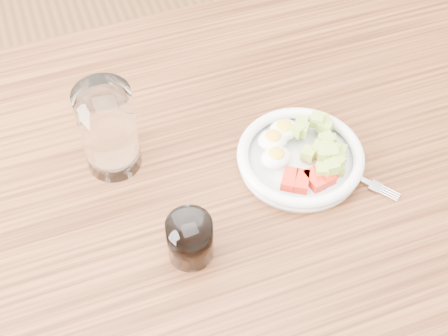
{
  "coord_description": "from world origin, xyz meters",
  "views": [
    {
      "loc": [
        -0.22,
        -0.55,
        1.56
      ],
      "look_at": [
        -0.01,
        0.01,
        0.8
      ],
      "focal_mm": 50.0,
      "sensor_mm": 36.0,
      "label": 1
    }
  ],
  "objects": [
    {
      "name": "fork",
      "position": [
        0.17,
        -0.03,
        0.77
      ],
      "size": [
        0.12,
        0.15,
        0.01
      ],
      "color": "black",
      "rests_on": "dining_table"
    },
    {
      "name": "bowl",
      "position": [
        0.12,
        0.0,
        0.79
      ],
      "size": [
        0.21,
        0.21,
        0.05
      ],
      "color": "white",
      "rests_on": "dining_table"
    },
    {
      "name": "dining_table",
      "position": [
        0.0,
        0.0,
        0.67
      ],
      "size": [
        1.5,
        0.9,
        0.77
      ],
      "color": "brown",
      "rests_on": "ground"
    },
    {
      "name": "coffee_glass",
      "position": [
        -0.1,
        -0.1,
        0.81
      ],
      "size": [
        0.07,
        0.07,
        0.08
      ],
      "color": "white",
      "rests_on": "dining_table"
    },
    {
      "name": "water_glass",
      "position": [
        -0.16,
        0.11,
        0.85
      ],
      "size": [
        0.09,
        0.09,
        0.16
      ],
      "primitive_type": "cylinder",
      "color": "white",
      "rests_on": "dining_table"
    }
  ]
}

